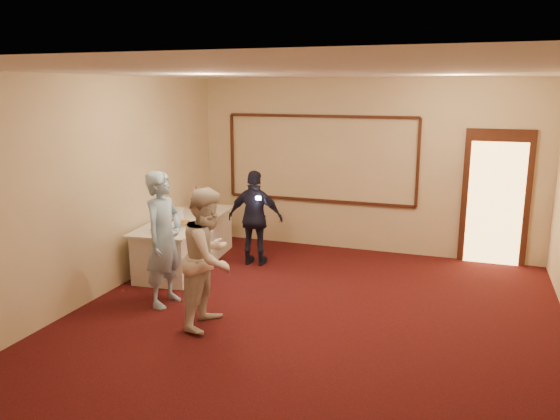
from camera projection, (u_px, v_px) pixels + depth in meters
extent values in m
plane|color=black|center=(306.00, 329.00, 6.56)|extent=(7.00, 7.00, 0.00)
cube|color=beige|center=(365.00, 166.00, 9.45)|extent=(6.00, 0.04, 3.00)
cube|color=beige|center=(125.00, 334.00, 3.01)|extent=(6.00, 0.04, 3.00)
cube|color=beige|center=(89.00, 191.00, 7.20)|extent=(0.04, 7.00, 3.00)
cube|color=white|center=(308.00, 72.00, 5.90)|extent=(6.00, 7.00, 0.04)
cube|color=black|center=(319.00, 200.00, 9.83)|extent=(3.40, 0.04, 0.05)
cube|color=black|center=(321.00, 116.00, 9.50)|extent=(3.40, 0.04, 0.05)
cube|color=black|center=(232.00, 155.00, 10.21)|extent=(0.05, 0.04, 1.50)
cube|color=black|center=(418.00, 163.00, 9.11)|extent=(0.05, 0.04, 1.50)
cube|color=black|center=(496.00, 198.00, 8.80)|extent=(1.05, 0.06, 2.20)
cube|color=#FFBF66|center=(495.00, 204.00, 8.80)|extent=(0.85, 0.02, 2.00)
cube|color=silver|center=(186.00, 243.00, 8.86)|extent=(1.04, 2.30, 0.74)
cube|color=silver|center=(185.00, 220.00, 8.78)|extent=(1.15, 2.44, 0.03)
cube|color=#B5B7BD|center=(168.00, 230.00, 7.99)|extent=(0.37, 0.45, 0.04)
ellipsoid|color=white|center=(168.00, 225.00, 7.97)|extent=(0.27, 0.27, 0.12)
cube|color=silver|center=(178.00, 228.00, 8.07)|extent=(0.12, 0.28, 0.01)
cylinder|color=#C64E7F|center=(196.00, 197.00, 9.54)|extent=(0.02, 0.02, 0.39)
cylinder|color=#C64E7F|center=(197.00, 208.00, 9.58)|extent=(0.29, 0.29, 0.01)
cylinder|color=#C64E7F|center=(196.00, 199.00, 9.55)|extent=(0.22, 0.22, 0.01)
cylinder|color=#C64E7F|center=(196.00, 190.00, 9.51)|extent=(0.16, 0.16, 0.01)
cylinder|color=white|center=(178.00, 214.00, 8.80)|extent=(0.19, 0.19, 0.16)
cylinder|color=white|center=(178.00, 209.00, 8.78)|extent=(0.20, 0.20, 0.01)
cylinder|color=white|center=(203.00, 211.00, 8.97)|extent=(0.18, 0.18, 0.15)
cylinder|color=white|center=(203.00, 207.00, 8.95)|extent=(0.19, 0.19, 0.01)
cylinder|color=white|center=(185.00, 225.00, 8.34)|extent=(0.27, 0.27, 0.01)
cylinder|color=olive|center=(185.00, 224.00, 8.34)|extent=(0.23, 0.23, 0.04)
imported|color=#95C0E9|center=(164.00, 239.00, 7.13)|extent=(0.47, 0.68, 1.79)
imported|color=silver|center=(209.00, 258.00, 6.51)|extent=(0.66, 0.84, 1.70)
imported|color=black|center=(255.00, 218.00, 8.80)|extent=(0.94, 0.45, 1.55)
cube|color=white|center=(258.00, 198.00, 8.52)|extent=(0.08, 0.06, 0.05)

